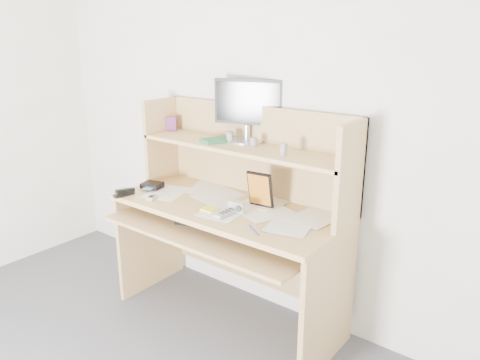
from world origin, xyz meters
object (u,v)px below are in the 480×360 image
Objects in this scene: keyboard at (219,222)px; tv_remote at (228,212)px; game_case at (260,190)px; monitor at (248,109)px; desk at (235,211)px.

keyboard is 2.92× the size of tv_remote.
game_case is 0.50× the size of monitor.
tv_remote is 0.42× the size of monitor.
tv_remote is (0.10, -0.19, 0.07)m from desk.
game_case is (0.08, 0.20, 0.10)m from tv_remote.
monitor reaches higher than keyboard.
game_case is 0.50m from monitor.
desk is 6.64× the size of game_case.
desk is 7.88× the size of tv_remote.
game_case reaches higher than tv_remote.
desk reaches higher than game_case.
tv_remote is 0.84× the size of game_case.
keyboard is at bearing -101.29° from monitor.
monitor is (-0.04, 0.33, 0.61)m from keyboard.
tv_remote is 0.65m from monitor.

